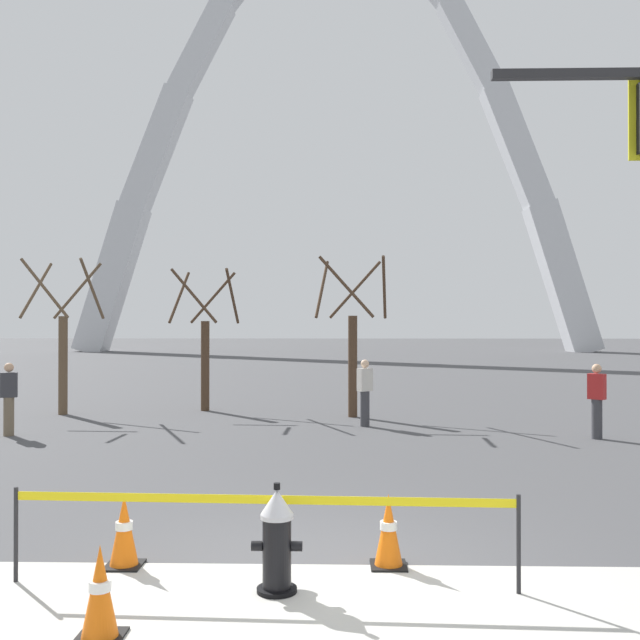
{
  "coord_description": "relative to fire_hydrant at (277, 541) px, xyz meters",
  "views": [
    {
      "loc": [
        0.19,
        -6.99,
        2.42
      ],
      "look_at": [
        -0.11,
        5.0,
        2.5
      ],
      "focal_mm": 39.88,
      "sensor_mm": 36.0,
      "label": 1
    }
  ],
  "objects": [
    {
      "name": "ground_plane",
      "position": [
        0.36,
        0.58,
        -0.47
      ],
      "size": [
        240.0,
        240.0,
        0.0
      ],
      "primitive_type": "plane",
      "color": "#474749"
    },
    {
      "name": "fire_hydrant",
      "position": [
        0.0,
        0.0,
        0.0
      ],
      "size": [
        0.46,
        0.48,
        0.99
      ],
      "color": "black",
      "rests_on": "ground"
    },
    {
      "name": "caution_tape_barrier",
      "position": [
        -0.15,
        0.1,
        0.14
      ],
      "size": [
        4.68,
        0.22,
        0.89
      ],
      "color": "#232326",
      "rests_on": "ground"
    },
    {
      "name": "traffic_cone_by_hydrant",
      "position": [
        1.05,
        0.7,
        -0.11
      ],
      "size": [
        0.36,
        0.36,
        0.73
      ],
      "color": "black",
      "rests_on": "ground"
    },
    {
      "name": "traffic_cone_mid_sidewalk",
      "position": [
        -1.58,
        0.63,
        -0.11
      ],
      "size": [
        0.36,
        0.36,
        0.73
      ],
      "color": "black",
      "rests_on": "ground"
    },
    {
      "name": "traffic_cone_curb_edge",
      "position": [
        -1.28,
        -0.99,
        -0.11
      ],
      "size": [
        0.36,
        0.36,
        0.73
      ],
      "color": "black",
      "rests_on": "ground"
    },
    {
      "name": "monument_arch",
      "position": [
        0.36,
        58.15,
        17.45
      ],
      "size": [
        47.63,
        2.63,
        40.78
      ],
      "color": "silver",
      "rests_on": "ground"
    },
    {
      "name": "tree_far_left",
      "position": [
        -6.88,
        12.6,
        1.39
      ],
      "size": [
        1.92,
        1.93,
        4.17
      ],
      "color": "brown",
      "rests_on": "ground"
    },
    {
      "name": "tree_left_mid",
      "position": [
        -3.19,
        13.54,
        1.3
      ],
      "size": [
        1.84,
        1.85,
        3.97
      ],
      "color": "#473323",
      "rests_on": "ground"
    },
    {
      "name": "tree_center_left",
      "position": [
        0.94,
        12.27,
        1.39
      ],
      "size": [
        1.93,
        1.94,
        4.18
      ],
      "color": "#473323",
      "rests_on": "ground"
    },
    {
      "name": "pedestrian_walking_left",
      "position": [
        -6.62,
        8.9,
        0.35
      ],
      "size": [
        0.39,
        0.3,
        1.59
      ],
      "color": "brown",
      "rests_on": "ground"
    },
    {
      "name": "pedestrian_standing_center",
      "position": [
        1.2,
        10.53,
        0.35
      ],
      "size": [
        0.39,
        0.36,
        1.59
      ],
      "color": "#38383D",
      "rests_on": "ground"
    },
    {
      "name": "pedestrian_walking_right",
      "position": [
        6.05,
        8.8,
        0.35
      ],
      "size": [
        0.39,
        0.37,
        1.59
      ],
      "color": "#38383D",
      "rests_on": "ground"
    }
  ]
}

